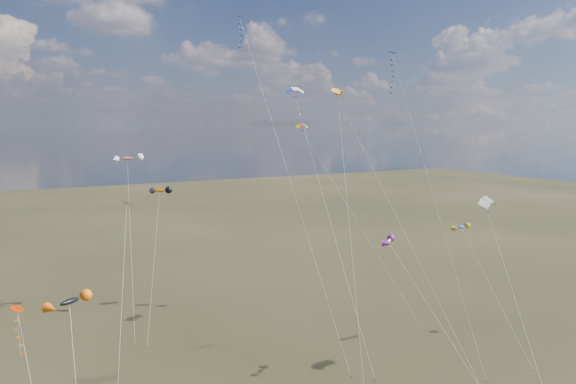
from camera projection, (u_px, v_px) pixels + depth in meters
name	position (u px, v px, depth m)	size (l,w,h in m)	color
diamond_black_high	(397.00, 89.00, 66.97)	(3.37, 20.70, 36.29)	black
diamond_navy_tall	(249.00, 59.00, 65.70)	(3.84, 22.25, 40.72)	#090F4A
diamond_black_mid	(124.00, 250.00, 50.04)	(4.08, 10.27, 19.02)	black
diamond_red_low	(20.00, 339.00, 39.91)	(2.22, 8.90, 12.69)	#A42402
diamond_orange_center	(345.00, 182.00, 59.74)	(8.47, 18.20, 30.60)	#CA4400
parafoil_yellow	(339.00, 91.00, 63.88)	(4.79, 23.17, 31.61)	yellow
parafoil_blue_white	(296.00, 90.00, 69.62)	(3.58, 22.53, 32.09)	#234DB5
parafoil_striped	(488.00, 200.00, 52.89)	(6.04, 13.82, 19.71)	gold
parafoil_tricolor	(304.00, 127.00, 70.08)	(11.59, 14.21, 27.07)	yellow
novelty_black_orange	(69.00, 302.00, 39.40)	(3.43, 12.41, 13.70)	black
novelty_orange_black	(160.00, 191.00, 69.95)	(6.03, 10.93, 18.28)	#E86400
novelty_white_purple	(389.00, 242.00, 52.38)	(5.59, 12.14, 15.30)	silver
novelty_redwhite_stripe	(127.00, 159.00, 71.88)	(4.45, 14.46, 22.58)	red
novelty_blue_yellow	(462.00, 228.00, 61.04)	(3.23, 9.73, 14.96)	#0F35C9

